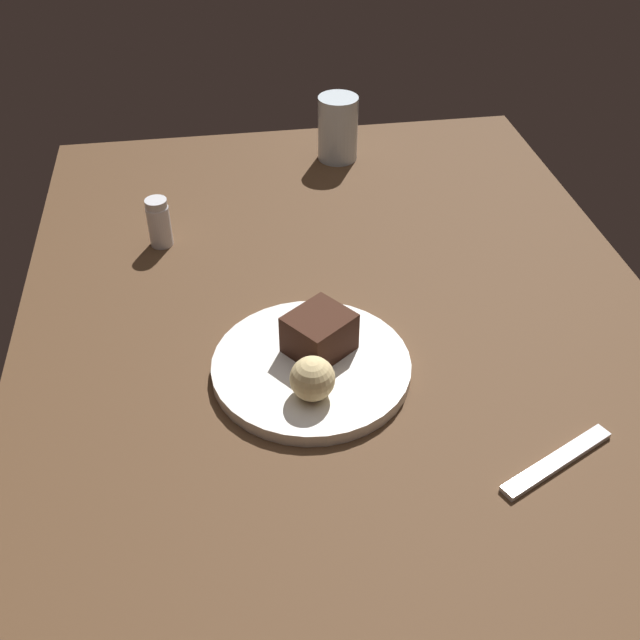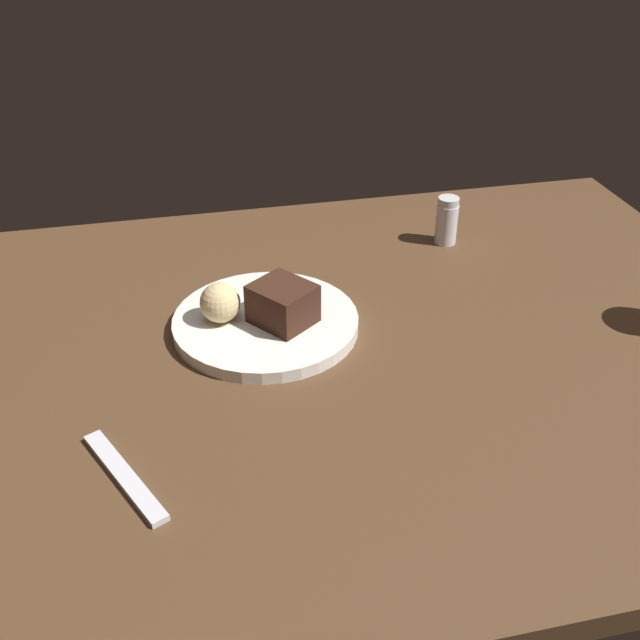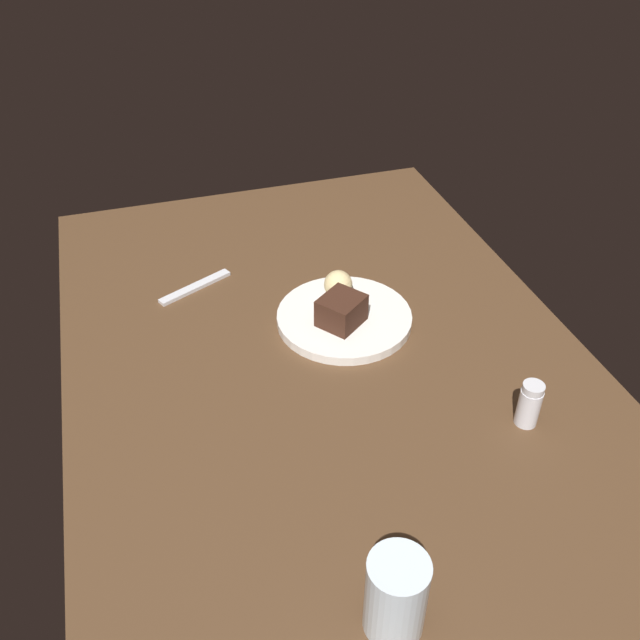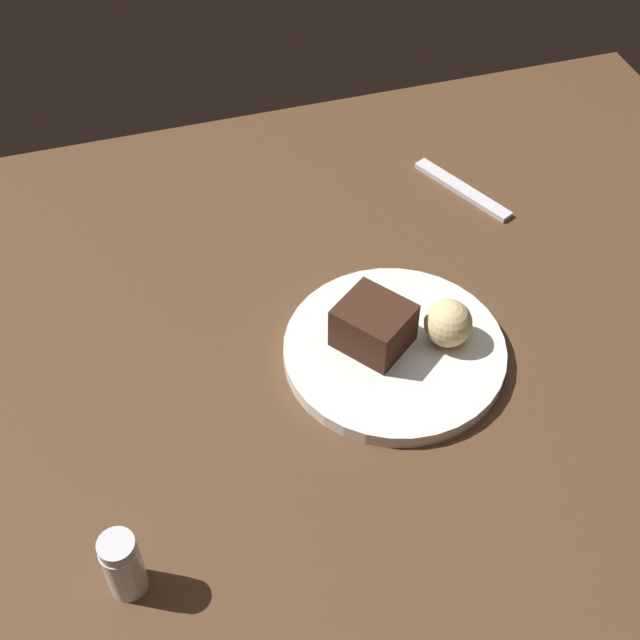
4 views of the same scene
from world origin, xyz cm
name	(u,v)px [view 1 (image 1 of 4)]	position (x,y,z in cm)	size (l,w,h in cm)	color
dining_table	(348,343)	(0.00, 0.00, 1.50)	(120.00, 84.00, 3.00)	#4C331E
dessert_plate	(311,367)	(6.27, -5.63, 3.82)	(23.56, 23.56, 1.64)	white
chocolate_cake_slice	(319,333)	(4.22, -4.35, 7.19)	(7.10, 6.35, 5.09)	#381E14
bread_roll	(312,379)	(11.75, -6.28, 7.19)	(5.08, 5.08, 5.08)	#DBC184
salt_shaker	(159,223)	(-24.49, -23.39, 6.65)	(3.32, 3.32, 7.40)	silver
water_glass	(338,128)	(-47.53, 6.87, 8.54)	(6.86, 6.86, 11.07)	silver
dessert_spoon	(557,461)	(24.03, 17.71, 3.35)	(15.00, 1.80, 0.70)	silver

